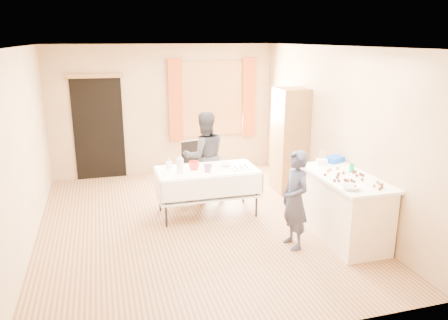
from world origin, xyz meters
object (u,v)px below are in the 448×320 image
object	(u,v)px
counter	(343,207)
cabinet	(290,141)
girl	(295,200)
chair	(196,178)
woman	(205,156)
party_table	(207,187)

from	to	relation	value
counter	cabinet	bearing A→B (deg)	87.21
girl	chair	bearing A→B (deg)	-166.77
woman	chair	bearing A→B (deg)	-74.47
cabinet	party_table	xyz separation A→B (m)	(-1.70, -0.71, -0.49)
girl	cabinet	bearing A→B (deg)	152.27
girl	counter	bearing A→B (deg)	89.03
chair	counter	bearing A→B (deg)	-72.62
woman	counter	bearing A→B (deg)	125.56
party_table	woman	xyz separation A→B (m)	(0.12, 0.66, 0.32)
party_table	girl	xyz separation A→B (m)	(0.84, -1.41, 0.22)
cabinet	chair	xyz separation A→B (m)	(-1.67, 0.26, -0.65)
cabinet	woman	bearing A→B (deg)	-178.46
counter	chair	xyz separation A→B (m)	(-1.57, 2.32, -0.17)
party_table	cabinet	bearing A→B (deg)	22.54
chair	girl	bearing A→B (deg)	-87.92
woman	girl	bearing A→B (deg)	108.40
girl	woman	distance (m)	2.20
girl	woman	xyz separation A→B (m)	(-0.72, 2.07, 0.10)
cabinet	woman	world-z (taller)	cabinet
chair	girl	size ratio (longest dim) A/B	0.71
cabinet	counter	world-z (taller)	cabinet
cabinet	counter	xyz separation A→B (m)	(-0.10, -2.05, -0.48)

